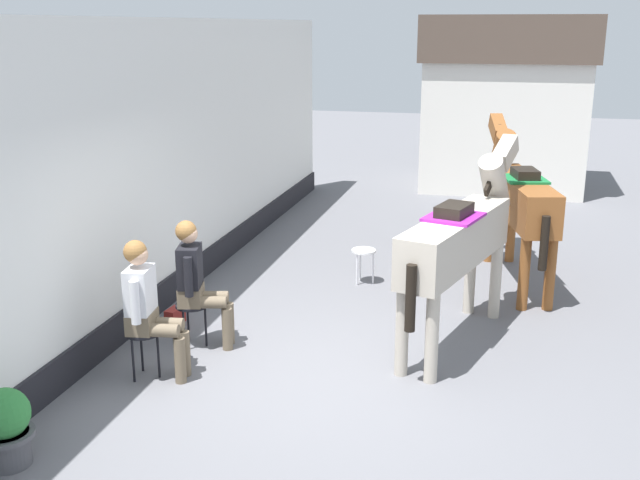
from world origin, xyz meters
TOP-DOWN VIEW (x-y plane):
  - ground_plane at (0.00, 3.00)m, footprint 40.00×40.00m
  - pub_facade_wall at (-2.55, 1.50)m, footprint 0.34×14.00m
  - distant_cottage at (1.40, 9.73)m, footprint 3.40×2.60m
  - seated_visitor_near at (-1.70, -0.37)m, footprint 0.61×0.49m
  - seated_visitor_far at (-1.54, 0.43)m, footprint 0.61×0.48m
  - saddled_horse_near at (1.11, 1.29)m, footprint 1.11×2.92m
  - saddled_horse_far at (1.70, 3.49)m, footprint 1.00×2.94m
  - flower_planter_near at (-2.09, -2.04)m, footprint 0.43×0.43m
  - spare_stool_white at (-0.23, 2.89)m, footprint 0.32×0.32m
  - satchel_bag at (-2.05, 0.93)m, footprint 0.15×0.29m

SIDE VIEW (x-z plane):
  - ground_plane at x=0.00m, z-range 0.00..0.00m
  - satchel_bag at x=-2.05m, z-range 0.00..0.20m
  - flower_planter_near at x=-2.09m, z-range 0.01..0.65m
  - spare_stool_white at x=-0.23m, z-range 0.17..0.63m
  - seated_visitor_near at x=-1.70m, z-range 0.08..1.47m
  - seated_visitor_far at x=-1.54m, z-range 0.08..1.47m
  - saddled_horse_near at x=1.11m, z-range 0.13..2.19m
  - saddled_horse_far at x=1.70m, z-range 0.13..2.19m
  - pub_facade_wall at x=-2.55m, z-range -0.16..3.24m
  - distant_cottage at x=1.40m, z-range 0.05..3.55m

